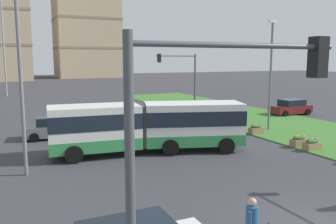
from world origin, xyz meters
TOP-DOWN VIEW (x-y plane):
  - grass_median at (12.40, 10.00)m, footprint 10.00×70.00m
  - articulated_bus at (-1.40, 11.58)m, footprint 11.94×4.95m
  - car_maroon_sedan at (17.44, 19.34)m, footprint 4.41×2.04m
  - car_grey_wagon at (-6.04, 18.15)m, footprint 4.55×2.37m
  - pedestrian_crossing at (-2.97, -0.40)m, footprint 0.47×0.40m
  - flower_planter_2 at (8.00, 7.63)m, footprint 1.10×0.56m
  - flower_planter_3 at (8.00, 8.72)m, footprint 1.10×0.56m
  - flower_planter_4 at (8.00, 13.07)m, footprint 1.10×0.56m
  - traffic_light_near_left at (-6.11, -3.00)m, footprint 4.29×0.28m
  - traffic_light_far_right at (6.27, 22.00)m, footprint 4.15×0.28m
  - streetlight_left at (-8.50, 10.08)m, footprint 0.70×0.28m
  - streetlight_median at (9.90, 13.90)m, footprint 0.70×0.28m

SIDE VIEW (x-z plane):
  - grass_median at x=12.40m, z-range 0.00..0.08m
  - flower_planter_2 at x=8.00m, z-range 0.06..0.80m
  - flower_planter_3 at x=8.00m, z-range 0.06..0.80m
  - flower_planter_4 at x=8.00m, z-range 0.06..0.80m
  - car_maroon_sedan at x=17.44m, z-range -0.04..1.54m
  - car_grey_wagon at x=-6.04m, z-range -0.04..1.54m
  - pedestrian_crossing at x=-2.97m, z-range 0.13..1.87m
  - articulated_bus at x=-1.40m, z-range 0.15..3.15m
  - traffic_light_near_left at x=-6.11m, z-range 1.17..7.27m
  - traffic_light_far_right at x=6.27m, z-range 1.17..7.34m
  - streetlight_median at x=9.90m, z-range 0.44..9.10m
  - streetlight_left at x=-8.50m, z-range 0.45..10.30m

